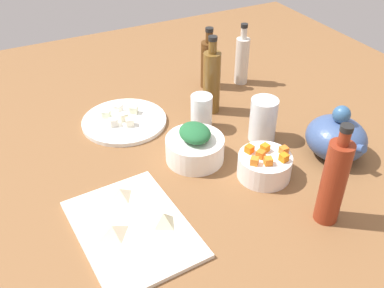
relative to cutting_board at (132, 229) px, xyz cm
name	(u,v)px	position (x,y,z in cm)	size (l,w,h in cm)	color
tabletop	(192,164)	(-16.18, 22.47, -2.00)	(190.00, 190.00, 3.00)	brown
cutting_board	(132,229)	(0.00, 0.00, 0.00)	(30.41, 21.98, 1.00)	silver
plate_tofu	(124,121)	(-40.63, 12.85, 0.10)	(24.38, 24.38, 1.20)	white
bowl_greens	(195,149)	(-16.23, 23.28, 2.66)	(15.00, 15.00, 6.32)	white
bowl_carrots	(264,166)	(-2.56, 35.32, 2.45)	(13.10, 13.10, 5.89)	white
teapot	(336,137)	(-1.39, 56.42, 5.04)	(17.53, 14.99, 14.63)	#3A5182
bottle_0	(212,81)	(-35.53, 38.73, 9.45)	(5.10, 5.10, 23.56)	brown
bottle_1	(334,181)	(15.71, 39.13, 10.02)	(5.19, 5.19, 24.31)	maroon
bottle_2	(209,63)	(-49.46, 45.39, 7.79)	(5.06, 5.06, 20.07)	#502E12
bottle_3	(242,59)	(-46.89, 56.43, 7.85)	(4.44, 4.44, 20.33)	silver
drinking_glass_0	(201,112)	(-28.26, 31.56, 4.68)	(6.07, 6.07, 10.35)	white
drinking_glass_1	(263,120)	(-16.10, 43.93, 5.56)	(7.36, 7.36, 12.12)	white
carrot_cube_0	(268,161)	(0.17, 34.09, 6.29)	(1.80, 1.80, 1.80)	orange
carrot_cube_1	(265,148)	(-4.51, 36.43, 6.29)	(1.80, 1.80, 1.80)	orange
carrot_cube_2	(249,149)	(-5.82, 32.77, 6.29)	(1.80, 1.80, 1.80)	orange
carrot_cube_3	(284,150)	(-1.66, 39.88, 6.29)	(1.80, 1.80, 1.80)	orange
carrot_cube_4	(254,161)	(-1.30, 31.24, 6.29)	(1.80, 1.80, 1.80)	orange
carrot_cube_5	(284,158)	(0.74, 38.14, 6.29)	(1.80, 1.80, 1.80)	orange
carrot_cube_6	(261,154)	(-2.86, 34.02, 6.29)	(1.80, 1.80, 1.80)	orange
chopped_greens_mound	(195,133)	(-16.23, 23.28, 7.68)	(9.21, 7.67, 3.71)	#226234
tofu_cube_0	(130,122)	(-36.97, 13.33, 1.80)	(2.20, 2.20, 2.20)	white
tofu_cube_1	(106,114)	(-44.08, 8.69, 1.80)	(2.20, 2.20, 2.20)	#E4F3CF
tofu_cube_2	(123,117)	(-40.50, 12.57, 1.80)	(2.20, 2.20, 2.20)	#FAF1CD
tofu_cube_3	(114,122)	(-39.08, 9.23, 1.80)	(2.20, 2.20, 2.20)	silver
tofu_cube_4	(134,110)	(-42.78, 16.70, 1.80)	(2.20, 2.20, 2.20)	white
tofu_cube_5	(118,108)	(-45.70, 12.81, 1.80)	(2.20, 2.20, 2.20)	white
dumpling_0	(112,230)	(0.10, -4.33, 1.72)	(5.55, 4.93, 2.45)	beige
dumpling_1	(120,193)	(-10.10, 0.85, 1.75)	(4.71, 4.57, 2.51)	beige
dumpling_2	(163,218)	(2.02, 6.41, 1.99)	(4.67, 4.03, 2.98)	beige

